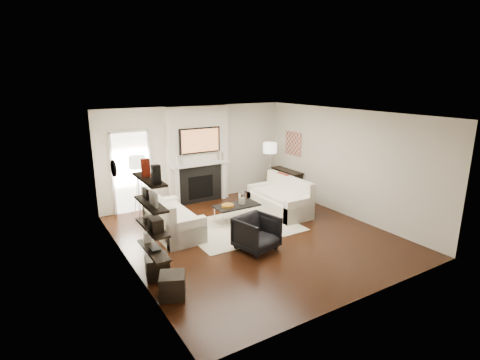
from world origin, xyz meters
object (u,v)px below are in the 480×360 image
loveseat_left_base (173,225)px  armchair (257,232)px  loveseat_right_base (279,205)px  lamp_left_shade (137,162)px  lamp_right_shade (270,148)px  coffee_table (237,206)px  ottoman_near (157,267)px

loveseat_left_base → armchair: size_ratio=2.32×
loveseat_right_base → lamp_left_shade: size_ratio=4.50×
loveseat_left_base → lamp_right_shade: size_ratio=4.50×
coffee_table → armchair: (-0.46, -1.58, -0.01)m
ottoman_near → armchair: bearing=1.0°
lamp_right_shade → loveseat_right_base: bearing=-115.6°
armchair → ottoman_near: (-2.12, -0.04, -0.19)m
loveseat_right_base → coffee_table: size_ratio=1.64×
ottoman_near → lamp_left_shade: bearing=78.4°
loveseat_right_base → ottoman_near: size_ratio=4.50×
loveseat_left_base → loveseat_right_base: same height
loveseat_right_base → loveseat_left_base: bearing=177.5°
loveseat_left_base → lamp_right_shade: (3.56, 1.24, 1.24)m
loveseat_right_base → lamp_left_shade: 3.76m
armchair → lamp_left_shade: bearing=103.3°
lamp_right_shade → ottoman_near: 5.54m
loveseat_left_base → loveseat_right_base: bearing=-2.5°
loveseat_left_base → coffee_table: (1.62, -0.09, 0.19)m
loveseat_left_base → lamp_left_shade: bearing=104.5°
coffee_table → lamp_right_shade: size_ratio=2.75×
loveseat_left_base → lamp_left_shade: 1.85m
lamp_left_shade → loveseat_right_base: bearing=-24.2°
loveseat_left_base → coffee_table: size_ratio=1.64×
lamp_left_shade → ottoman_near: 3.34m
lamp_left_shade → coffee_table: bearing=-35.8°
loveseat_left_base → loveseat_right_base: size_ratio=1.00×
coffee_table → armchair: 1.65m
lamp_right_shade → ottoman_near: size_ratio=1.00×
armchair → lamp_right_shade: size_ratio=1.94×
loveseat_left_base → lamp_right_shade: lamp_right_shade is taller
coffee_table → loveseat_right_base: bearing=-1.7°
coffee_table → lamp_left_shade: bearing=144.2°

